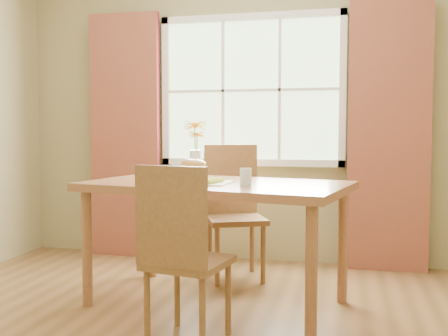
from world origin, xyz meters
TOP-DOWN VIEW (x-y plane):
  - room at (0.00, 0.00)m, footprint 4.24×3.84m
  - window at (0.00, 1.87)m, footprint 1.62×0.06m
  - curtain_left at (-1.15, 1.78)m, footprint 0.65×0.08m
  - curtain_right at (1.15, 1.78)m, footprint 0.65×0.08m
  - dining_table at (-0.01, 0.63)m, footprint 1.82×1.26m
  - chair_near at (-0.03, -0.08)m, footprint 0.47×0.47m
  - chair_far at (-0.05, 1.33)m, footprint 0.57×0.57m
  - placemat at (-0.13, 0.54)m, footprint 0.45×0.34m
  - plate at (-0.09, 0.55)m, footprint 0.30×0.30m
  - croissant_sandwich at (-0.14, 0.55)m, footprint 0.21×0.18m
  - water_glass at (0.22, 0.44)m, footprint 0.07×0.07m
  - flower_vase at (-0.23, 0.90)m, footprint 0.17×0.17m

SIDE VIEW (x-z plane):
  - chair_near at x=-0.03m, z-range 0.05..1.02m
  - chair_far at x=-0.05m, z-range 0.05..1.09m
  - dining_table at x=-0.01m, z-range 0.32..1.13m
  - placemat at x=-0.13m, z-range 0.81..0.82m
  - plate at x=-0.09m, z-range 0.82..0.83m
  - water_glass at x=0.22m, z-range 0.81..0.92m
  - croissant_sandwich at x=-0.14m, z-range 0.83..0.96m
  - flower_vase at x=-0.23m, z-range 0.85..1.26m
  - curtain_left at x=-1.15m, z-range 0.00..2.20m
  - curtain_right at x=1.15m, z-range 0.00..2.20m
  - room at x=0.00m, z-range -0.02..2.72m
  - window at x=0.00m, z-range 0.84..2.16m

